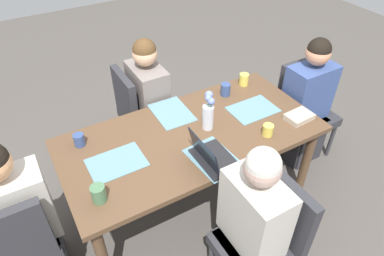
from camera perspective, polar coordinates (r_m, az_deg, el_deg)
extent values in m
plane|color=#4C4742|center=(3.01, 0.00, -11.92)|extent=(10.00, 10.00, 0.00)
cube|color=brown|center=(2.48, 0.00, -1.25)|extent=(1.85, 0.90, 0.04)
cylinder|color=brown|center=(3.34, 9.43, 2.17)|extent=(0.07, 0.07, 0.71)
cylinder|color=brown|center=(2.82, -19.21, -8.38)|extent=(0.07, 0.07, 0.71)
cylinder|color=brown|center=(2.96, 18.18, -5.43)|extent=(0.07, 0.07, 0.71)
cube|color=#2D2D33|center=(2.30, 10.31, -19.06)|extent=(0.44, 0.44, 0.08)
cube|color=#2D2D33|center=(2.17, 15.15, -12.91)|extent=(0.06, 0.42, 0.45)
cylinder|color=#333338|center=(2.63, 10.46, -16.77)|extent=(0.04, 0.04, 0.37)
cube|color=#B7B2A8|center=(2.09, 10.20, -13.69)|extent=(0.24, 0.40, 0.50)
sphere|color=tan|center=(1.81, 11.53, -6.58)|extent=(0.20, 0.20, 0.20)
sphere|color=beige|center=(1.79, 11.65, -5.91)|extent=(0.19, 0.19, 0.19)
cube|color=#2D2D33|center=(3.21, -7.21, 1.92)|extent=(0.44, 0.44, 0.08)
cube|color=#2D2D33|center=(3.01, -10.91, 4.81)|extent=(0.06, 0.42, 0.45)
cylinder|color=#333338|center=(3.55, -5.41, 1.59)|extent=(0.04, 0.04, 0.37)
cylinder|color=#333338|center=(3.28, -2.51, -1.92)|extent=(0.04, 0.04, 0.37)
cylinder|color=#333338|center=(3.45, -11.09, -0.37)|extent=(0.04, 0.04, 0.37)
cylinder|color=#333338|center=(3.17, -8.59, -4.17)|extent=(0.04, 0.04, 0.37)
cube|color=#2D2D33|center=(3.28, -6.53, -1.19)|extent=(0.36, 0.34, 0.45)
cube|color=slate|center=(3.00, -7.18, 5.72)|extent=(0.24, 0.40, 0.50)
sphere|color=#DBAB85|center=(2.81, -7.79, 12.01)|extent=(0.20, 0.20, 0.20)
sphere|color=#51381E|center=(2.80, -7.85, 12.55)|extent=(0.19, 0.19, 0.19)
cube|color=#2D2D33|center=(3.35, 18.31, 1.73)|extent=(0.44, 0.44, 0.08)
cube|color=#2D2D33|center=(3.31, 16.96, 7.13)|extent=(0.42, 0.06, 0.45)
cylinder|color=#333338|center=(3.52, 21.87, -1.90)|extent=(0.04, 0.04, 0.37)
cylinder|color=#333338|center=(3.28, 17.48, -4.15)|extent=(0.04, 0.04, 0.37)
cylinder|color=#333338|center=(3.70, 17.66, 1.42)|extent=(0.04, 0.04, 0.37)
cylinder|color=#333338|center=(3.47, 13.21, -0.48)|extent=(0.04, 0.04, 0.37)
cube|color=#2D2D33|center=(3.42, 16.99, -1.02)|extent=(0.34, 0.36, 0.45)
cube|color=#384C84|center=(3.15, 18.60, 5.59)|extent=(0.40, 0.24, 0.50)
sphere|color=tan|center=(2.97, 20.07, 11.50)|extent=(0.20, 0.20, 0.20)
sphere|color=black|center=(2.96, 20.20, 12.01)|extent=(0.19, 0.19, 0.19)
cube|color=#2D2D33|center=(2.54, -26.45, -16.45)|extent=(0.44, 0.44, 0.08)
cube|color=#2D2D33|center=(2.21, -27.69, -16.19)|extent=(0.42, 0.06, 0.45)
cylinder|color=#333338|center=(2.81, -21.91, -14.99)|extent=(0.04, 0.04, 0.37)
cube|color=#2D2D33|center=(2.67, -23.99, -18.36)|extent=(0.34, 0.36, 0.45)
cube|color=#B7B2A8|center=(2.31, -27.08, -11.83)|extent=(0.40, 0.24, 0.50)
cylinder|color=silver|center=(2.46, 2.66, 1.74)|extent=(0.08, 0.08, 0.19)
sphere|color=#6B7FD1|center=(2.36, 2.69, 4.88)|extent=(0.04, 0.04, 0.04)
cylinder|color=#477A3D|center=(2.38, 2.67, 4.18)|extent=(0.01, 0.01, 0.07)
sphere|color=#6B7FD1|center=(2.37, 3.17, 4.39)|extent=(0.05, 0.05, 0.05)
cylinder|color=#477A3D|center=(2.38, 3.15, 3.87)|extent=(0.01, 0.01, 0.05)
sphere|color=#6B7FD1|center=(2.38, 2.81, 5.48)|extent=(0.06, 0.06, 0.06)
cylinder|color=#477A3D|center=(2.40, 2.78, 4.68)|extent=(0.01, 0.01, 0.08)
cube|color=slate|center=(2.28, 3.51, -5.00)|extent=(0.29, 0.38, 0.00)
cube|color=slate|center=(2.66, -3.33, 2.56)|extent=(0.27, 0.37, 0.00)
cube|color=slate|center=(2.73, 9.99, 3.05)|extent=(0.36, 0.26, 0.00)
cube|color=slate|center=(2.30, -12.29, -5.57)|extent=(0.36, 0.26, 0.00)
cube|color=black|center=(2.26, 3.81, -5.12)|extent=(0.22, 0.32, 0.02)
cube|color=black|center=(2.15, 2.00, -3.94)|extent=(0.06, 0.31, 0.20)
cylinder|color=#DBC64C|center=(3.00, 8.53, 7.90)|extent=(0.08, 0.08, 0.10)
cylinder|color=#47704C|center=(2.07, -15.11, -10.38)|extent=(0.09, 0.09, 0.11)
cylinder|color=#33477A|center=(2.84, 5.53, 6.31)|extent=(0.08, 0.08, 0.10)
cylinder|color=#33477A|center=(2.47, -18.06, -1.86)|extent=(0.07, 0.07, 0.09)
cylinder|color=#DBC64C|center=(2.49, 12.37, -0.33)|extent=(0.07, 0.07, 0.08)
cube|color=#B2A38E|center=(2.70, 17.21, 1.79)|extent=(0.21, 0.15, 0.04)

